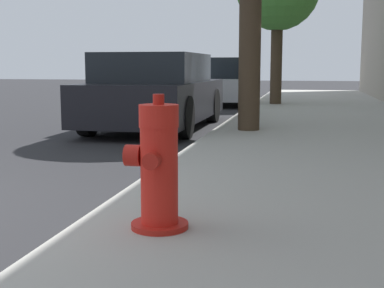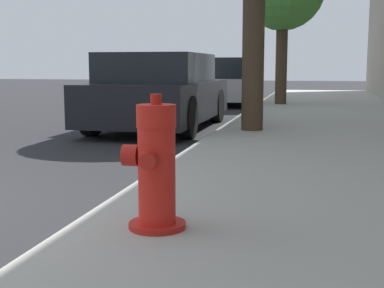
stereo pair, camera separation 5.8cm
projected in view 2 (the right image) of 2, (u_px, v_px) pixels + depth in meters
sidewalk_slab at (358, 251)px, 3.13m from camera, size 3.57×40.00×0.15m
fire_hydrant at (156, 168)px, 3.29m from camera, size 0.39×0.39×0.83m
parked_car_near at (160, 92)px, 9.84m from camera, size 1.85×4.22×1.37m
parked_car_mid at (227, 82)px, 16.28m from camera, size 1.76×4.38×1.39m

